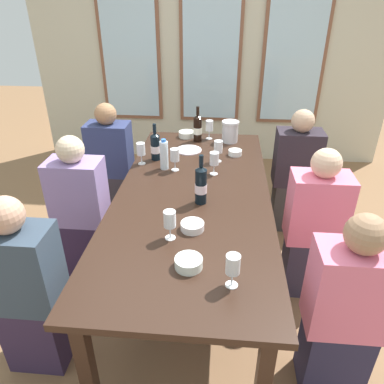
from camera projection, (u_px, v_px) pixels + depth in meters
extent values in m
plane|color=#86603F|center=(193.00, 275.00, 2.84)|extent=(12.00, 12.00, 0.00)
cube|color=beige|center=(211.00, 39.00, 4.18)|extent=(4.24, 0.06, 2.90)
cube|color=brown|center=(129.00, 39.00, 4.22)|extent=(0.72, 0.03, 1.88)
cube|color=silver|center=(129.00, 39.00, 4.20)|extent=(0.64, 0.01, 1.80)
cube|color=brown|center=(211.00, 40.00, 4.14)|extent=(0.72, 0.03, 1.88)
cube|color=silver|center=(211.00, 40.00, 4.13)|extent=(0.64, 0.01, 1.80)
cube|color=brown|center=(296.00, 41.00, 4.07)|extent=(0.72, 0.03, 1.88)
cube|color=silver|center=(296.00, 41.00, 4.05)|extent=(0.64, 0.01, 1.80)
cube|color=#311E15|center=(193.00, 195.00, 2.49)|extent=(1.04, 2.35, 0.04)
cube|color=#311E15|center=(87.00, 367.00, 1.76)|extent=(0.07, 0.07, 0.70)
cube|color=#311E15|center=(263.00, 382.00, 1.70)|extent=(0.07, 0.07, 0.70)
cube|color=#311E15|center=(160.00, 172.00, 3.64)|extent=(0.07, 0.07, 0.70)
cube|color=#311E15|center=(246.00, 176.00, 3.57)|extent=(0.07, 0.07, 0.70)
cylinder|color=white|center=(189.00, 150.00, 3.13)|extent=(0.22, 0.22, 0.01)
cylinder|color=silver|center=(230.00, 133.00, 3.27)|extent=(0.14, 0.14, 0.17)
cylinder|color=silver|center=(231.00, 122.00, 3.23)|extent=(0.16, 0.16, 0.02)
cylinder|color=black|center=(198.00, 129.00, 3.28)|extent=(0.08, 0.08, 0.22)
cone|color=black|center=(198.00, 116.00, 3.22)|extent=(0.08, 0.08, 0.02)
cylinder|color=black|center=(198.00, 111.00, 3.20)|extent=(0.03, 0.03, 0.08)
cylinder|color=#EAE9CF|center=(198.00, 131.00, 3.28)|extent=(0.08, 0.08, 0.06)
cylinder|color=black|center=(155.00, 148.00, 2.92)|extent=(0.07, 0.07, 0.20)
cone|color=black|center=(155.00, 135.00, 2.86)|extent=(0.07, 0.07, 0.02)
cylinder|color=black|center=(154.00, 128.00, 2.84)|extent=(0.03, 0.03, 0.08)
cylinder|color=white|center=(156.00, 149.00, 2.92)|extent=(0.08, 0.08, 0.06)
cylinder|color=black|center=(201.00, 187.00, 2.31)|extent=(0.08, 0.08, 0.23)
cone|color=black|center=(201.00, 168.00, 2.25)|extent=(0.08, 0.08, 0.02)
cylinder|color=black|center=(201.00, 161.00, 2.22)|extent=(0.03, 0.03, 0.08)
cylinder|color=white|center=(201.00, 188.00, 2.32)|extent=(0.08, 0.08, 0.06)
cylinder|color=white|center=(235.00, 153.00, 3.03)|extent=(0.11, 0.11, 0.05)
cylinder|color=white|center=(187.00, 134.00, 3.41)|extent=(0.15, 0.15, 0.05)
cylinder|color=white|center=(192.00, 226.00, 2.09)|extent=(0.14, 0.14, 0.05)
cylinder|color=white|center=(189.00, 263.00, 1.80)|extent=(0.14, 0.14, 0.05)
cylinder|color=white|center=(164.00, 155.00, 2.76)|extent=(0.06, 0.06, 0.22)
cylinder|color=blue|center=(163.00, 140.00, 2.70)|extent=(0.04, 0.04, 0.02)
cylinder|color=white|center=(231.00, 285.00, 1.70)|extent=(0.06, 0.06, 0.00)
cylinder|color=white|center=(232.00, 278.00, 1.68)|extent=(0.01, 0.01, 0.07)
cylinder|color=white|center=(233.00, 264.00, 1.64)|extent=(0.07, 0.07, 0.09)
cylinder|color=white|center=(214.00, 174.00, 2.73)|extent=(0.06, 0.06, 0.00)
cylinder|color=white|center=(214.00, 169.00, 2.71)|extent=(0.01, 0.01, 0.07)
cylinder|color=white|center=(214.00, 159.00, 2.67)|extent=(0.07, 0.07, 0.09)
cylinder|color=#590C19|center=(214.00, 163.00, 2.69)|extent=(0.06, 0.06, 0.02)
cylinder|color=white|center=(175.00, 170.00, 2.79)|extent=(0.06, 0.06, 0.00)
cylinder|color=white|center=(175.00, 165.00, 2.77)|extent=(0.01, 0.01, 0.07)
cylinder|color=white|center=(175.00, 155.00, 2.73)|extent=(0.07, 0.07, 0.09)
cylinder|color=maroon|center=(175.00, 159.00, 2.74)|extent=(0.06, 0.06, 0.03)
cylinder|color=white|center=(218.00, 161.00, 2.93)|extent=(0.06, 0.06, 0.00)
cylinder|color=white|center=(218.00, 157.00, 2.91)|extent=(0.01, 0.01, 0.07)
cylinder|color=white|center=(218.00, 147.00, 2.87)|extent=(0.07, 0.07, 0.09)
cylinder|color=#590C19|center=(218.00, 150.00, 2.89)|extent=(0.06, 0.06, 0.03)
cylinder|color=white|center=(209.00, 139.00, 3.38)|extent=(0.06, 0.06, 0.00)
cylinder|color=white|center=(209.00, 134.00, 3.36)|extent=(0.01, 0.01, 0.07)
cylinder|color=white|center=(209.00, 126.00, 3.31)|extent=(0.07, 0.07, 0.09)
cylinder|color=#590C19|center=(209.00, 128.00, 3.33)|extent=(0.06, 0.06, 0.04)
cylinder|color=white|center=(170.00, 238.00, 2.03)|extent=(0.06, 0.06, 0.00)
cylinder|color=white|center=(170.00, 232.00, 2.01)|extent=(0.01, 0.01, 0.07)
cylinder|color=white|center=(170.00, 219.00, 1.96)|extent=(0.07, 0.07, 0.09)
cylinder|color=maroon|center=(170.00, 224.00, 1.98)|extent=(0.06, 0.06, 0.03)
cylinder|color=white|center=(142.00, 163.00, 2.89)|extent=(0.06, 0.06, 0.00)
cylinder|color=white|center=(142.00, 159.00, 2.87)|extent=(0.01, 0.01, 0.07)
cylinder|color=white|center=(141.00, 149.00, 2.83)|extent=(0.07, 0.07, 0.09)
cylinder|color=beige|center=(141.00, 153.00, 2.85)|extent=(0.06, 0.06, 0.02)
cube|color=#322440|center=(39.00, 330.00, 2.11)|extent=(0.32, 0.24, 0.45)
cube|color=#344354|center=(20.00, 268.00, 1.88)|extent=(0.38, 0.24, 0.48)
sphere|color=tan|center=(4.00, 215.00, 1.72)|extent=(0.19, 0.19, 0.19)
cube|color=#282540|center=(332.00, 353.00, 1.97)|extent=(0.32, 0.24, 0.45)
cube|color=pink|center=(350.00, 290.00, 1.75)|extent=(0.38, 0.24, 0.48)
sphere|color=#9E7758|center=(366.00, 234.00, 1.59)|extent=(0.19, 0.19, 0.19)
cube|color=#332240|center=(87.00, 245.00, 2.82)|extent=(0.32, 0.24, 0.45)
cube|color=#8F75B3|center=(78.00, 192.00, 2.59)|extent=(0.38, 0.24, 0.48)
sphere|color=beige|center=(70.00, 149.00, 2.43)|extent=(0.19, 0.19, 0.19)
cube|color=#322C3D|center=(307.00, 263.00, 2.62)|extent=(0.32, 0.24, 0.45)
cube|color=pink|center=(318.00, 208.00, 2.40)|extent=(0.38, 0.24, 0.48)
sphere|color=beige|center=(326.00, 163.00, 2.24)|extent=(0.19, 0.19, 0.19)
cube|color=#373239|center=(115.00, 194.00, 3.51)|extent=(0.32, 0.24, 0.45)
cube|color=navy|center=(110.00, 149.00, 3.28)|extent=(0.38, 0.24, 0.48)
sphere|color=#A2724D|center=(105.00, 114.00, 3.12)|extent=(0.19, 0.19, 0.19)
cube|color=#373534|center=(290.00, 204.00, 3.34)|extent=(0.32, 0.24, 0.45)
cube|color=#2A232C|center=(297.00, 158.00, 3.12)|extent=(0.38, 0.24, 0.48)
sphere|color=tan|center=(303.00, 121.00, 2.96)|extent=(0.19, 0.19, 0.19)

